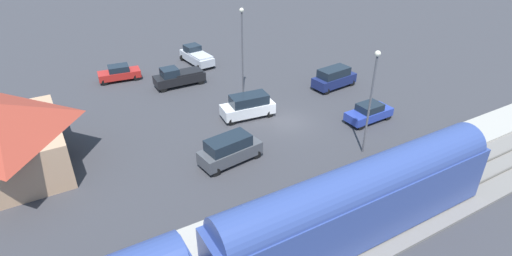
{
  "coord_description": "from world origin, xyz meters",
  "views": [
    {
      "loc": [
        -26.67,
        18.82,
        18.01
      ],
      "look_at": [
        -1.04,
        4.01,
        1.0
      ],
      "focal_mm": 28.39,
      "sensor_mm": 36.0,
      "label": 1
    }
  ],
  "objects_px": {
    "station_building": "(6,137)",
    "sedan_red": "(119,73)",
    "light_pole_lot_center": "(242,43)",
    "pickup_silver": "(196,56)",
    "pickup_black": "(178,77)",
    "suv_navy": "(334,78)",
    "suv_white": "(248,106)",
    "light_pole_near_platform": "(372,92)",
    "suv_charcoal": "(230,149)",
    "sedan_blue": "(369,112)",
    "pedestrian_on_platform": "(441,143)"
  },
  "relations": [
    {
      "from": "suv_white",
      "to": "sedan_red",
      "type": "bearing_deg",
      "value": 29.13
    },
    {
      "from": "pedestrian_on_platform",
      "to": "suv_navy",
      "type": "bearing_deg",
      "value": -5.66
    },
    {
      "from": "suv_white",
      "to": "suv_charcoal",
      "type": "bearing_deg",
      "value": 140.1
    },
    {
      "from": "pedestrian_on_platform",
      "to": "suv_charcoal",
      "type": "bearing_deg",
      "value": 62.54
    },
    {
      "from": "suv_navy",
      "to": "light_pole_near_platform",
      "type": "bearing_deg",
      "value": 151.3
    },
    {
      "from": "suv_charcoal",
      "to": "sedan_red",
      "type": "bearing_deg",
      "value": 9.42
    },
    {
      "from": "suv_white",
      "to": "light_pole_lot_center",
      "type": "distance_m",
      "value": 6.84
    },
    {
      "from": "light_pole_near_platform",
      "to": "light_pole_lot_center",
      "type": "distance_m",
      "value": 15.06
    },
    {
      "from": "station_building",
      "to": "sedan_red",
      "type": "bearing_deg",
      "value": -39.29
    },
    {
      "from": "suv_navy",
      "to": "pickup_silver",
      "type": "relative_size",
      "value": 0.91
    },
    {
      "from": "suv_navy",
      "to": "light_pole_lot_center",
      "type": "distance_m",
      "value": 10.74
    },
    {
      "from": "pickup_silver",
      "to": "pickup_black",
      "type": "bearing_deg",
      "value": 140.53
    },
    {
      "from": "suv_navy",
      "to": "light_pole_near_platform",
      "type": "relative_size",
      "value": 0.59
    },
    {
      "from": "light_pole_near_platform",
      "to": "pedestrian_on_platform",
      "type": "bearing_deg",
      "value": -126.98
    },
    {
      "from": "pedestrian_on_platform",
      "to": "pickup_silver",
      "type": "relative_size",
      "value": 0.31
    },
    {
      "from": "pedestrian_on_platform",
      "to": "suv_white",
      "type": "relative_size",
      "value": 0.34
    },
    {
      "from": "pedestrian_on_platform",
      "to": "sedan_red",
      "type": "height_order",
      "value": "pedestrian_on_platform"
    },
    {
      "from": "sedan_blue",
      "to": "light_pole_lot_center",
      "type": "relative_size",
      "value": 0.51
    },
    {
      "from": "pickup_silver",
      "to": "light_pole_near_platform",
      "type": "height_order",
      "value": "light_pole_near_platform"
    },
    {
      "from": "station_building",
      "to": "suv_navy",
      "type": "distance_m",
      "value": 30.56
    },
    {
      "from": "suv_charcoal",
      "to": "pickup_silver",
      "type": "height_order",
      "value": "suv_charcoal"
    },
    {
      "from": "light_pole_near_platform",
      "to": "light_pole_lot_center",
      "type": "relative_size",
      "value": 0.96
    },
    {
      "from": "pickup_black",
      "to": "suv_white",
      "type": "relative_size",
      "value": 1.07
    },
    {
      "from": "pickup_black",
      "to": "pickup_silver",
      "type": "relative_size",
      "value": 0.97
    },
    {
      "from": "suv_navy",
      "to": "pickup_silver",
      "type": "bearing_deg",
      "value": 35.54
    },
    {
      "from": "suv_charcoal",
      "to": "sedan_red",
      "type": "height_order",
      "value": "suv_charcoal"
    },
    {
      "from": "sedan_red",
      "to": "pickup_black",
      "type": "bearing_deg",
      "value": -132.0
    },
    {
      "from": "suv_charcoal",
      "to": "suv_white",
      "type": "bearing_deg",
      "value": -39.9
    },
    {
      "from": "pedestrian_on_platform",
      "to": "suv_white",
      "type": "distance_m",
      "value": 16.57
    },
    {
      "from": "pickup_black",
      "to": "sedan_red",
      "type": "distance_m",
      "value": 7.02
    },
    {
      "from": "suv_white",
      "to": "pickup_silver",
      "type": "height_order",
      "value": "suv_white"
    },
    {
      "from": "suv_white",
      "to": "pedestrian_on_platform",
      "type": "bearing_deg",
      "value": -143.85
    },
    {
      "from": "pedestrian_on_platform",
      "to": "suv_charcoal",
      "type": "height_order",
      "value": "suv_charcoal"
    },
    {
      "from": "suv_navy",
      "to": "sedan_red",
      "type": "bearing_deg",
      "value": 55.2
    },
    {
      "from": "sedan_blue",
      "to": "pickup_black",
      "type": "xyz_separation_m",
      "value": [
        16.33,
        12.19,
        0.15
      ]
    },
    {
      "from": "station_building",
      "to": "pedestrian_on_platform",
      "type": "bearing_deg",
      "value": -116.84
    },
    {
      "from": "station_building",
      "to": "suv_charcoal",
      "type": "relative_size",
      "value": 1.96
    },
    {
      "from": "station_building",
      "to": "pickup_silver",
      "type": "relative_size",
      "value": 1.8
    },
    {
      "from": "light_pole_lot_center",
      "to": "pickup_silver",
      "type": "bearing_deg",
      "value": 4.73
    },
    {
      "from": "suv_navy",
      "to": "suv_white",
      "type": "bearing_deg",
      "value": 96.46
    },
    {
      "from": "station_building",
      "to": "light_pole_lot_center",
      "type": "distance_m",
      "value": 21.81
    },
    {
      "from": "pedestrian_on_platform",
      "to": "light_pole_near_platform",
      "type": "relative_size",
      "value": 0.2
    },
    {
      "from": "sedan_blue",
      "to": "sedan_red",
      "type": "relative_size",
      "value": 0.97
    },
    {
      "from": "station_building",
      "to": "pickup_black",
      "type": "distance_m",
      "value": 18.57
    },
    {
      "from": "suv_charcoal",
      "to": "pickup_silver",
      "type": "bearing_deg",
      "value": -16.05
    },
    {
      "from": "pickup_silver",
      "to": "light_pole_near_platform",
      "type": "bearing_deg",
      "value": -171.18
    },
    {
      "from": "suv_white",
      "to": "light_pole_near_platform",
      "type": "distance_m",
      "value": 11.88
    },
    {
      "from": "suv_charcoal",
      "to": "suv_white",
      "type": "height_order",
      "value": "same"
    },
    {
      "from": "pickup_black",
      "to": "suv_charcoal",
      "type": "height_order",
      "value": "suv_charcoal"
    },
    {
      "from": "suv_navy",
      "to": "light_pole_lot_center",
      "type": "bearing_deg",
      "value": 68.52
    }
  ]
}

